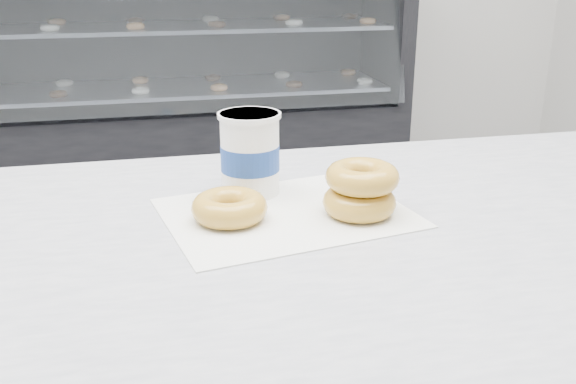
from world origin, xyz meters
name	(u,v)px	position (x,y,z in m)	size (l,w,h in m)	color
display_case	(180,104)	(0.00, 2.12, 0.49)	(2.40, 0.74, 1.25)	black
wax_paper	(286,213)	(0.01, -0.54, 0.90)	(0.34, 0.26, 0.00)	silver
donut_single	(229,207)	(-0.07, -0.55, 0.92)	(0.11, 0.11, 0.04)	gold
donut_stack	(361,189)	(0.11, -0.56, 0.94)	(0.15, 0.15, 0.07)	gold
coffee_cup	(250,153)	(-0.02, -0.44, 0.97)	(0.10, 0.10, 0.13)	white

